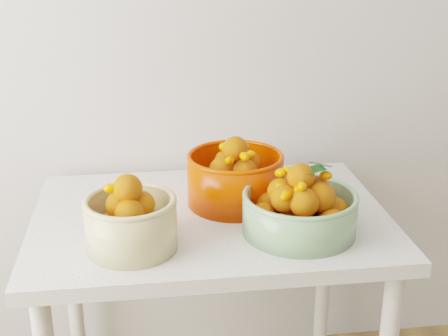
{
  "coord_description": "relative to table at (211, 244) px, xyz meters",
  "views": [
    {
      "loc": [
        -0.47,
        0.01,
        1.51
      ],
      "look_at": [
        -0.27,
        1.52,
        0.92
      ],
      "focal_mm": 50.0,
      "sensor_mm": 36.0,
      "label": 1
    }
  ],
  "objects": [
    {
      "name": "bowl_cream",
      "position": [
        -0.22,
        -0.18,
        0.17
      ],
      "size": [
        0.3,
        0.3,
        0.2
      ],
      "rotation": [
        0.0,
        0.0,
        0.37
      ],
      "color": "tan",
      "rests_on": "table"
    },
    {
      "name": "bowl_orange",
      "position": [
        0.08,
        0.07,
        0.18
      ],
      "size": [
        0.34,
        0.34,
        0.2
      ],
      "rotation": [
        0.0,
        0.0,
        -0.26
      ],
      "color": "red",
      "rests_on": "table"
    },
    {
      "name": "table",
      "position": [
        0.0,
        0.0,
        0.0
      ],
      "size": [
        1.0,
        0.7,
        0.75
      ],
      "color": "silver",
      "rests_on": "ground"
    },
    {
      "name": "bowl_green",
      "position": [
        0.22,
        -0.14,
        0.16
      ],
      "size": [
        0.4,
        0.4,
        0.2
      ],
      "rotation": [
        0.0,
        0.0,
        0.38
      ],
      "color": "#77A16E",
      "rests_on": "table"
    }
  ]
}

